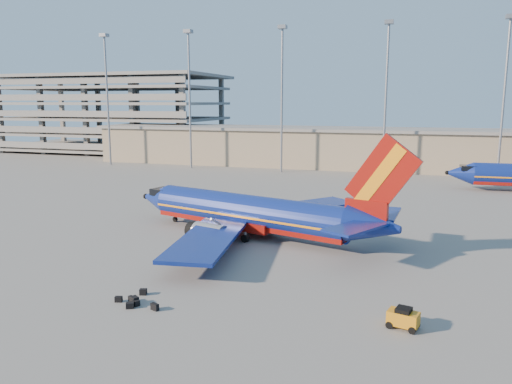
% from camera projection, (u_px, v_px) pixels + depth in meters
% --- Properties ---
extents(ground, '(220.00, 220.00, 0.00)m').
position_uv_depth(ground, '(221.00, 227.00, 56.71)').
color(ground, slate).
rests_on(ground, ground).
extents(terminal_building, '(122.00, 16.00, 8.50)m').
position_uv_depth(terminal_building, '(363.00, 148.00, 107.40)').
color(terminal_building, gray).
rests_on(terminal_building, ground).
extents(parking_garage, '(62.00, 32.00, 21.40)m').
position_uv_depth(parking_garage, '(114.00, 110.00, 142.51)').
color(parking_garage, slate).
rests_on(parking_garage, ground).
extents(light_mast_row, '(101.60, 1.60, 28.65)m').
position_uv_depth(light_mast_row, '(333.00, 83.00, 95.27)').
color(light_mast_row, gray).
rests_on(light_mast_row, ground).
extents(aircraft_main, '(32.63, 30.92, 11.34)m').
position_uv_depth(aircraft_main, '(254.00, 214.00, 52.43)').
color(aircraft_main, navy).
rests_on(aircraft_main, ground).
extents(baggage_tug, '(2.11, 1.58, 1.36)m').
position_uv_depth(baggage_tug, '(403.00, 318.00, 31.13)').
color(baggage_tug, orange).
rests_on(baggage_tug, ground).
extents(luggage_pile, '(3.77, 2.99, 0.55)m').
position_uv_depth(luggage_pile, '(136.00, 301.00, 35.02)').
color(luggage_pile, black).
rests_on(luggage_pile, ground).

